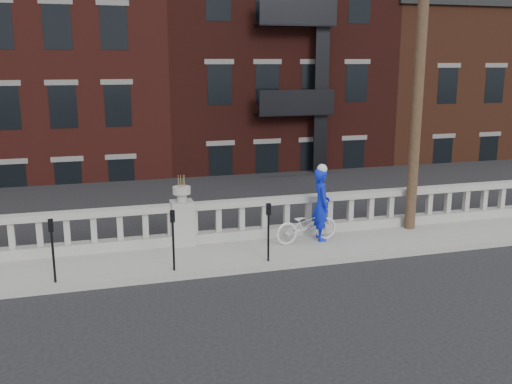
# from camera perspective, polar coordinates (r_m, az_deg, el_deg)

# --- Properties ---
(ground) EXTENTS (120.00, 120.00, 0.00)m
(ground) POSITION_cam_1_polar(r_m,az_deg,el_deg) (10.91, -3.93, -12.17)
(ground) COLOR black
(ground) RESTS_ON ground
(sidewalk) EXTENTS (32.00, 2.20, 0.15)m
(sidewalk) POSITION_cam_1_polar(r_m,az_deg,el_deg) (13.62, -6.65, -6.66)
(sidewalk) COLOR gray
(sidewalk) RESTS_ON ground
(balustrade) EXTENTS (28.00, 0.34, 1.03)m
(balustrade) POSITION_cam_1_polar(r_m,az_deg,el_deg) (14.34, -7.35, -3.29)
(balustrade) COLOR gray
(balustrade) RESTS_ON sidewalk
(planter_pedestal) EXTENTS (0.55, 0.55, 1.76)m
(planter_pedestal) POSITION_cam_1_polar(r_m,az_deg,el_deg) (14.29, -7.37, -2.56)
(planter_pedestal) COLOR gray
(planter_pedestal) RESTS_ON sidewalk
(lower_level) EXTENTS (80.00, 44.00, 20.80)m
(lower_level) POSITION_cam_1_polar(r_m,az_deg,el_deg) (32.88, -11.74, 9.23)
(lower_level) COLOR #605E59
(lower_level) RESTS_ON ground
(utility_pole) EXTENTS (1.60, 0.28, 10.00)m
(utility_pole) POSITION_cam_1_polar(r_m,az_deg,el_deg) (15.63, 16.21, 14.70)
(utility_pole) COLOR #422D1E
(utility_pole) RESTS_ON sidewalk
(parking_meter_c) EXTENTS (0.10, 0.09, 1.36)m
(parking_meter_c) POSITION_cam_1_polar(r_m,az_deg,el_deg) (12.40, -19.70, -4.86)
(parking_meter_c) COLOR black
(parking_meter_c) RESTS_ON sidewalk
(parking_meter_d) EXTENTS (0.10, 0.09, 1.36)m
(parking_meter_d) POSITION_cam_1_polar(r_m,az_deg,el_deg) (12.46, -8.30, -4.12)
(parking_meter_d) COLOR black
(parking_meter_d) RESTS_ON sidewalk
(parking_meter_e) EXTENTS (0.10, 0.09, 1.36)m
(parking_meter_e) POSITION_cam_1_polar(r_m,az_deg,el_deg) (12.91, 1.25, -3.38)
(parking_meter_e) COLOR black
(parking_meter_e) RESTS_ON sidewalk
(bicycle) EXTENTS (1.78, 0.84, 0.90)m
(bicycle) POSITION_cam_1_polar(r_m,az_deg,el_deg) (14.45, 5.08, -3.27)
(bicycle) COLOR silver
(bicycle) RESTS_ON sidewalk
(cyclist) EXTENTS (0.52, 0.72, 1.86)m
(cyclist) POSITION_cam_1_polar(r_m,az_deg,el_deg) (14.57, 6.53, -1.22)
(cyclist) COLOR #0D20CB
(cyclist) RESTS_ON sidewalk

